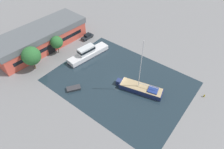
# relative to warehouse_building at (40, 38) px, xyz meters

# --- Properties ---
(ground_plane) EXTENTS (440.00, 440.00, 0.00)m
(ground_plane) POSITION_rel_warehouse_building_xyz_m (2.56, -29.13, -3.23)
(ground_plane) COLOR slate
(water_canal) EXTENTS (26.43, 35.23, 0.01)m
(water_canal) POSITION_rel_warehouse_building_xyz_m (2.56, -29.13, -3.22)
(water_canal) COLOR #1E2D38
(water_canal) RESTS_ON ground
(warehouse_building) EXTENTS (29.99, 12.42, 6.38)m
(warehouse_building) POSITION_rel_warehouse_building_xyz_m (0.00, 0.00, 0.00)
(warehouse_building) COLOR #C64C3D
(warehouse_building) RESTS_ON ground
(quay_tree_near_building) EXTENTS (3.77, 3.77, 5.71)m
(quay_tree_near_building) POSITION_rel_warehouse_building_xyz_m (1.06, -6.59, 0.59)
(quay_tree_near_building) COLOR brown
(quay_tree_near_building) RESTS_ON ground
(quay_tree_by_water) EXTENTS (5.14, 5.14, 7.02)m
(quay_tree_by_water) POSITION_rel_warehouse_building_xyz_m (-8.03, -7.12, 1.21)
(quay_tree_by_water) COLOR brown
(quay_tree_by_water) RESTS_ON ground
(parked_car) EXTENTS (4.35, 1.86, 1.63)m
(parked_car) POSITION_rel_warehouse_building_xyz_m (12.44, -8.13, -2.41)
(parked_car) COLOR #1E2328
(parked_car) RESTS_ON ground
(sailboat_moored) EXTENTS (5.75, 12.22, 14.78)m
(sailboat_moored) POSITION_rel_warehouse_building_xyz_m (3.16, -35.05, -2.46)
(sailboat_moored) COLOR #19234C
(sailboat_moored) RESTS_ON water_canal
(motor_cruiser) EXTENTS (13.85, 5.11, 3.66)m
(motor_cruiser) POSITION_rel_warehouse_building_xyz_m (5.22, -15.19, -1.91)
(motor_cruiser) COLOR silver
(motor_cruiser) RESTS_ON water_canal
(small_dinghy) EXTENTS (3.84, 3.35, 0.65)m
(small_dinghy) POSITION_rel_warehouse_building_xyz_m (-6.97, -21.58, -2.89)
(small_dinghy) COLOR #23282D
(small_dinghy) RESTS_ON water_canal
(mooring_bollard) EXTENTS (0.32, 0.32, 0.73)m
(mooring_bollard) POSITION_rel_warehouse_building_xyz_m (11.05, -48.51, -2.84)
(mooring_bollard) COLOR olive
(mooring_bollard) RESTS_ON ground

